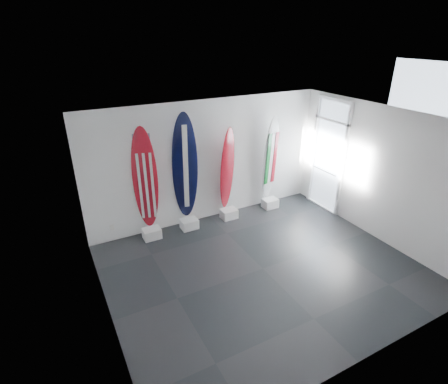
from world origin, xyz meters
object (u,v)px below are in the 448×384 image
surfboard_swiss (227,169)px  surfboard_italy (271,158)px  surfboard_navy (185,168)px  surfboard_usa (145,179)px

surfboard_swiss → surfboard_italy: (1.28, 0.00, 0.07)m
surfboard_navy → surfboard_italy: surfboard_navy is taller
surfboard_navy → surfboard_swiss: size_ratio=1.22×
surfboard_usa → surfboard_navy: (0.94, 0.00, 0.10)m
surfboard_usa → surfboard_italy: surfboard_usa is taller
surfboard_swiss → surfboard_navy: bearing=160.1°
surfboard_swiss → surfboard_italy: 1.28m
surfboard_usa → surfboard_italy: 3.32m
surfboard_usa → surfboard_swiss: size_ratio=1.12×
surfboard_swiss → surfboard_usa: bearing=160.1°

